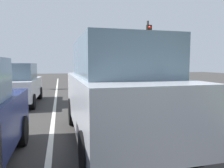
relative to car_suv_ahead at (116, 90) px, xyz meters
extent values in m
plane|color=#383533|center=(-0.77, 5.52, -1.17)|extent=(60.00, 60.00, 0.00)
cube|color=silver|center=(-1.47, 5.52, -1.16)|extent=(0.12, 32.00, 0.01)
cube|color=silver|center=(2.83, 5.52, -1.16)|extent=(0.12, 32.00, 0.01)
cube|color=#548433|center=(7.73, 5.52, -1.14)|extent=(9.00, 48.00, 0.06)
cube|color=#9E9B93|center=(3.33, 5.52, -1.11)|extent=(0.24, 48.00, 0.12)
cube|color=#B7BABF|center=(0.00, 0.04, -0.24)|extent=(1.97, 4.53, 1.10)
cube|color=slate|center=(0.00, -0.11, 0.71)|extent=(1.74, 2.73, 0.80)
cylinder|color=black|center=(-0.90, 1.56, -0.79)|extent=(0.23, 0.76, 0.76)
cylinder|color=black|center=(0.85, 1.58, -0.79)|extent=(0.23, 0.76, 0.76)
cylinder|color=black|center=(-0.85, -1.50, -0.79)|extent=(0.23, 0.76, 0.76)
cylinder|color=black|center=(0.90, -1.48, -0.79)|extent=(0.23, 0.76, 0.76)
cylinder|color=black|center=(-2.07, 0.21, -0.85)|extent=(0.22, 0.64, 0.64)
cube|color=silver|center=(-3.02, 5.28, -0.47)|extent=(1.72, 3.73, 0.80)
cube|color=slate|center=(-3.03, 5.03, 0.27)|extent=(1.52, 1.93, 0.68)
cylinder|color=black|center=(-3.75, 6.55, -0.87)|extent=(0.23, 0.60, 0.60)
cylinder|color=black|center=(-2.24, 6.52, -0.87)|extent=(0.23, 0.60, 0.60)
cylinder|color=black|center=(-2.30, 4.01, -0.87)|extent=(0.23, 0.60, 0.60)
cylinder|color=#2D2D2D|center=(4.58, 8.94, 1.15)|extent=(0.14, 0.14, 4.62)
cube|color=black|center=(4.58, 8.74, 2.70)|extent=(0.32, 0.24, 0.90)
sphere|color=red|center=(4.58, 8.61, 2.98)|extent=(0.20, 0.20, 0.20)
sphere|color=#382B0C|center=(4.58, 8.61, 2.70)|extent=(0.20, 0.20, 0.20)
sphere|color=black|center=(4.58, 8.61, 2.42)|extent=(0.20, 0.20, 0.20)
camera|label=1|loc=(-1.23, -4.57, 0.59)|focal=33.94mm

